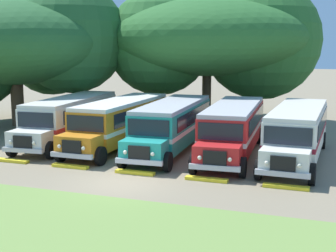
{
  "coord_description": "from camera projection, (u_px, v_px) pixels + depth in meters",
  "views": [
    {
      "loc": [
        9.14,
        -19.34,
        6.23
      ],
      "look_at": [
        0.0,
        6.38,
        1.6
      ],
      "focal_mm": 51.71,
      "sensor_mm": 36.0,
      "label": 1
    }
  ],
  "objects": [
    {
      "name": "ground_plane",
      "position": [
        121.0,
        183.0,
        22.02
      ],
      "size": [
        220.0,
        220.0,
        0.0
      ],
      "primitive_type": "plane",
      "color": "#84755B"
    },
    {
      "name": "foreground_grass_strip",
      "position": [
        25.0,
        242.0,
        15.36
      ],
      "size": [
        80.0,
        10.27,
        0.01
      ],
      "primitive_type": "cube",
      "color": "olive",
      "rests_on": "ground_plane"
    },
    {
      "name": "parked_bus_slot_0",
      "position": [
        70.0,
        117.0,
        31.21
      ],
      "size": [
        3.43,
        10.95,
        2.82
      ],
      "rotation": [
        0.0,
        0.0,
        -1.49
      ],
      "color": "silver",
      "rests_on": "ground_plane"
    },
    {
      "name": "parked_bus_slot_1",
      "position": [
        120.0,
        120.0,
        29.83
      ],
      "size": [
        2.76,
        10.85,
        2.82
      ],
      "rotation": [
        0.0,
        0.0,
        -1.58
      ],
      "color": "orange",
      "rests_on": "ground_plane"
    },
    {
      "name": "parked_bus_slot_2",
      "position": [
        172.0,
        124.0,
        28.61
      ],
      "size": [
        3.17,
        10.91,
        2.82
      ],
      "rotation": [
        0.0,
        0.0,
        -1.52
      ],
      "color": "teal",
      "rests_on": "ground_plane"
    },
    {
      "name": "parked_bus_slot_3",
      "position": [
        233.0,
        127.0,
        27.53
      ],
      "size": [
        3.27,
        10.93,
        2.82
      ],
      "rotation": [
        0.0,
        0.0,
        -1.51
      ],
      "color": "red",
      "rests_on": "ground_plane"
    },
    {
      "name": "parked_bus_slot_4",
      "position": [
        297.0,
        131.0,
        26.32
      ],
      "size": [
        2.87,
        10.86,
        2.82
      ],
      "rotation": [
        0.0,
        0.0,
        -1.59
      ],
      "color": "silver",
      "rests_on": "ground_plane"
    },
    {
      "name": "curb_wheelstop_0",
      "position": [
        12.0,
        161.0,
        25.85
      ],
      "size": [
        2.0,
        0.36,
        0.15
      ],
      "primitive_type": "cube",
      "color": "yellow",
      "rests_on": "ground_plane"
    },
    {
      "name": "curb_wheelstop_1",
      "position": [
        70.0,
        166.0,
        24.66
      ],
      "size": [
        2.0,
        0.36,
        0.15
      ],
      "primitive_type": "cube",
      "color": "yellow",
      "rests_on": "ground_plane"
    },
    {
      "name": "curb_wheelstop_2",
      "position": [
        135.0,
        172.0,
        23.48
      ],
      "size": [
        2.0,
        0.36,
        0.15
      ],
      "primitive_type": "cube",
      "color": "yellow",
      "rests_on": "ground_plane"
    },
    {
      "name": "curb_wheelstop_3",
      "position": [
        206.0,
        179.0,
        22.29
      ],
      "size": [
        2.0,
        0.36,
        0.15
      ],
      "primitive_type": "cube",
      "color": "yellow",
      "rests_on": "ground_plane"
    },
    {
      "name": "curb_wheelstop_4",
      "position": [
        286.0,
        187.0,
        21.11
      ],
      "size": [
        2.0,
        0.36,
        0.15
      ],
      "primitive_type": "cube",
      "color": "yellow",
      "rests_on": "ground_plane"
    },
    {
      "name": "broad_shade_tree",
      "position": [
        215.0,
        37.0,
        38.49
      ],
      "size": [
        16.48,
        15.05,
        11.49
      ],
      "color": "brown",
      "rests_on": "ground_plane"
    },
    {
      "name": "secondary_tree",
      "position": [
        21.0,
        45.0,
        37.42
      ],
      "size": [
        16.2,
        15.44,
        11.04
      ],
      "color": "brown",
      "rests_on": "ground_plane"
    }
  ]
}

